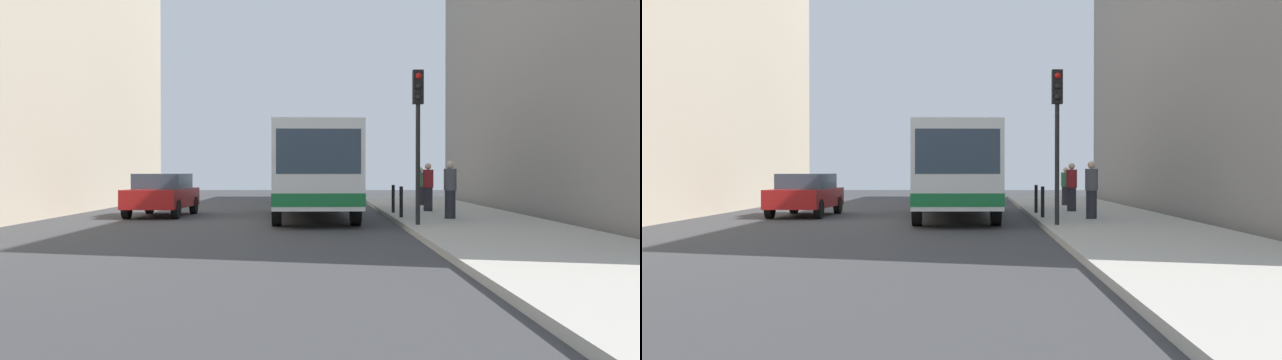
# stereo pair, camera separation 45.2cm
# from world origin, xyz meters

# --- Properties ---
(ground_plane) EXTENTS (80.00, 80.00, 0.00)m
(ground_plane) POSITION_xyz_m (0.00, 0.00, 0.00)
(ground_plane) COLOR #38383A
(sidewalk) EXTENTS (4.40, 40.00, 0.15)m
(sidewalk) POSITION_xyz_m (5.40, 0.00, 0.07)
(sidewalk) COLOR #ADA89E
(sidewalk) RESTS_ON ground
(building_right) EXTENTS (7.00, 32.00, 12.71)m
(building_right) POSITION_xyz_m (11.50, 4.00, 6.35)
(building_right) COLOR gray
(building_right) RESTS_ON ground
(bus) EXTENTS (3.01, 11.12, 3.00)m
(bus) POSITION_xyz_m (0.66, 2.94, 1.73)
(bus) COLOR white
(bus) RESTS_ON ground
(car_beside_bus) EXTENTS (1.96, 4.45, 1.48)m
(car_beside_bus) POSITION_xyz_m (-4.56, 3.72, 0.78)
(car_beside_bus) COLOR maroon
(car_beside_bus) RESTS_ON ground
(car_behind_bus) EXTENTS (1.95, 4.44, 1.48)m
(car_behind_bus) POSITION_xyz_m (0.12, 14.84, 0.78)
(car_behind_bus) COLOR black
(car_behind_bus) RESTS_ON ground
(traffic_light) EXTENTS (0.28, 0.33, 4.10)m
(traffic_light) POSITION_xyz_m (3.55, -2.67, 3.01)
(traffic_light) COLOR black
(traffic_light) RESTS_ON sidewalk
(bollard_near) EXTENTS (0.11, 0.11, 0.95)m
(bollard_near) POSITION_xyz_m (3.45, 0.54, 0.62)
(bollard_near) COLOR black
(bollard_near) RESTS_ON sidewalk
(bollard_mid) EXTENTS (0.11, 0.11, 0.95)m
(bollard_mid) POSITION_xyz_m (3.45, 3.11, 0.62)
(bollard_mid) COLOR black
(bollard_mid) RESTS_ON sidewalk
(pedestrian_near_signal) EXTENTS (0.38, 0.38, 1.72)m
(pedestrian_near_signal) POSITION_xyz_m (4.85, -0.05, 1.01)
(pedestrian_near_signal) COLOR #26262D
(pedestrian_near_signal) RESTS_ON sidewalk
(pedestrian_mid_sidewalk) EXTENTS (0.38, 0.38, 1.70)m
(pedestrian_mid_sidewalk) POSITION_xyz_m (4.79, 4.21, 1.00)
(pedestrian_mid_sidewalk) COLOR #26262D
(pedestrian_mid_sidewalk) RESTS_ON sidewalk
(pedestrian_far_sidewalk) EXTENTS (0.38, 0.38, 1.58)m
(pedestrian_far_sidewalk) POSITION_xyz_m (5.14, 8.93, 0.93)
(pedestrian_far_sidewalk) COLOR #26262D
(pedestrian_far_sidewalk) RESTS_ON sidewalk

